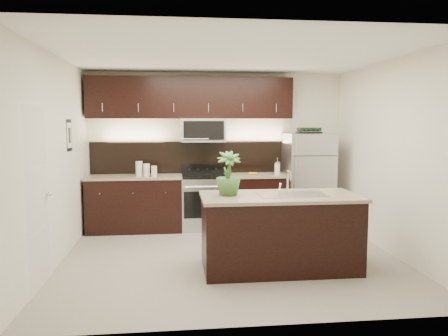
% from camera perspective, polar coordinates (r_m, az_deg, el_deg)
% --- Properties ---
extents(ground, '(4.50, 4.50, 0.00)m').
position_cam_1_polar(ground, '(6.05, 0.84, -11.68)').
color(ground, gray).
rests_on(ground, ground).
extents(room_walls, '(4.52, 4.02, 2.71)m').
position_cam_1_polar(room_walls, '(5.72, -0.19, 4.57)').
color(room_walls, silver).
rests_on(room_walls, ground).
extents(counter_run, '(3.51, 0.65, 0.94)m').
position_cam_1_polar(counter_run, '(7.54, -4.22, -4.47)').
color(counter_run, black).
rests_on(counter_run, ground).
extents(upper_fixtures, '(3.49, 0.40, 1.66)m').
position_cam_1_polar(upper_fixtures, '(7.57, -4.16, 8.27)').
color(upper_fixtures, black).
rests_on(upper_fixtures, counter_run).
extents(island, '(1.96, 0.96, 0.94)m').
position_cam_1_polar(island, '(5.56, 7.25, -8.27)').
color(island, black).
rests_on(island, ground).
extents(sink_faucet, '(0.84, 0.50, 0.28)m').
position_cam_1_polar(sink_faucet, '(5.51, 8.82, -3.29)').
color(sink_faucet, silver).
rests_on(sink_faucet, island).
extents(refrigerator, '(0.79, 0.72, 1.64)m').
position_cam_1_polar(refrigerator, '(7.77, 10.90, -1.62)').
color(refrigerator, '#B2B2B7').
rests_on(refrigerator, ground).
extents(wine_rack, '(0.41, 0.25, 0.10)m').
position_cam_1_polar(wine_rack, '(7.70, 11.03, 4.80)').
color(wine_rack, black).
rests_on(wine_rack, refrigerator).
extents(plant, '(0.33, 0.33, 0.54)m').
position_cam_1_polar(plant, '(5.36, 0.58, -0.71)').
color(plant, '#356327').
rests_on(plant, island).
extents(canisters, '(0.36, 0.21, 0.25)m').
position_cam_1_polar(canisters, '(7.38, -10.31, -0.22)').
color(canisters, silver).
rests_on(canisters, counter_run).
extents(french_press, '(0.10, 0.10, 0.29)m').
position_cam_1_polar(french_press, '(7.60, 6.98, -0.02)').
color(french_press, silver).
rests_on(french_press, counter_run).
extents(bananas, '(0.18, 0.16, 0.05)m').
position_cam_1_polar(bananas, '(7.49, 3.44, -0.70)').
color(bananas, gold).
rests_on(bananas, counter_run).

